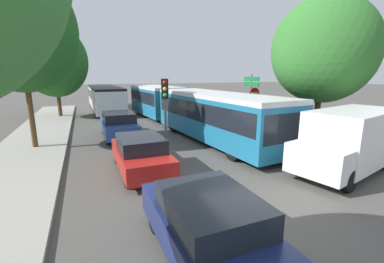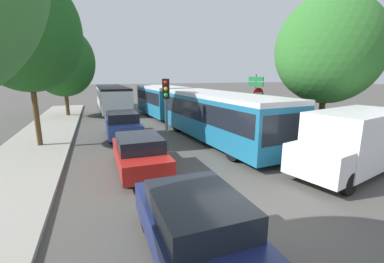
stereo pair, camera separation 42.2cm
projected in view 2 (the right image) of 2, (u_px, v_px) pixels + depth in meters
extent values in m
plane|color=#4F4C47|center=(255.00, 219.00, 6.51)|extent=(200.00, 200.00, 0.00)
cube|color=#9E998E|center=(43.00, 138.00, 14.50)|extent=(3.20, 32.44, 0.14)
cube|color=teal|center=(218.00, 117.00, 13.88)|extent=(3.44, 10.06, 2.13)
cube|color=black|center=(218.00, 110.00, 13.80)|extent=(3.43, 9.67, 0.94)
cube|color=silver|center=(219.00, 95.00, 13.63)|extent=(3.44, 10.06, 0.21)
cube|color=teal|center=(162.00, 101.00, 22.15)|extent=(3.19, 6.95, 2.13)
cube|color=black|center=(162.00, 97.00, 22.06)|extent=(3.19, 6.68, 0.94)
cube|color=silver|center=(162.00, 87.00, 21.89)|extent=(3.19, 6.95, 0.21)
cylinder|color=black|center=(179.00, 106.00, 18.70)|extent=(2.04, 1.19, 1.96)
cube|color=black|center=(286.00, 129.00, 9.50)|extent=(2.33, 0.29, 1.14)
cylinder|color=black|center=(274.00, 143.00, 11.73)|extent=(0.39, 1.06, 1.04)
cylinder|color=black|center=(234.00, 149.00, 10.81)|extent=(0.39, 1.06, 1.04)
cylinder|color=black|center=(208.00, 121.00, 17.32)|extent=(0.39, 1.06, 1.04)
cylinder|color=black|center=(177.00, 124.00, 16.39)|extent=(0.39, 1.06, 1.04)
cylinder|color=black|center=(174.00, 110.00, 22.79)|extent=(0.39, 1.06, 1.04)
cylinder|color=black|center=(150.00, 111.00, 21.86)|extent=(0.39, 1.06, 1.04)
cube|color=silver|center=(112.00, 98.00, 26.06)|extent=(2.75, 11.38, 1.97)
cube|color=black|center=(112.00, 95.00, 25.98)|extent=(2.76, 10.81, 0.83)
cube|color=black|center=(111.00, 87.00, 25.83)|extent=(2.75, 11.38, 0.20)
cylinder|color=black|center=(100.00, 102.00, 29.23)|extent=(0.32, 0.99, 0.98)
cylinder|color=black|center=(119.00, 102.00, 30.00)|extent=(0.32, 0.99, 0.98)
cylinder|color=black|center=(103.00, 110.00, 22.76)|extent=(0.32, 0.99, 0.98)
cylinder|color=black|center=(128.00, 109.00, 23.53)|extent=(0.32, 0.99, 0.98)
cube|color=navy|center=(195.00, 232.00, 4.99)|extent=(1.71, 4.04, 0.65)
cube|color=black|center=(197.00, 208.00, 4.77)|extent=(1.58, 2.12, 0.50)
cylinder|color=black|center=(147.00, 218.00, 5.98)|extent=(0.21, 0.62, 0.62)
cylinder|color=black|center=(203.00, 207.00, 6.47)|extent=(0.21, 0.62, 0.62)
cube|color=#B21E19|center=(140.00, 156.00, 9.70)|extent=(1.68, 3.95, 0.64)
cube|color=black|center=(139.00, 142.00, 9.49)|extent=(1.54, 2.07, 0.49)
cylinder|color=black|center=(118.00, 155.00, 10.67)|extent=(0.21, 0.60, 0.60)
cylinder|color=black|center=(151.00, 152.00, 11.15)|extent=(0.21, 0.60, 0.60)
cylinder|color=black|center=(125.00, 177.00, 8.36)|extent=(0.21, 0.60, 0.60)
cylinder|color=black|center=(166.00, 172.00, 8.84)|extent=(0.21, 0.60, 0.60)
cube|color=#284799|center=(123.00, 127.00, 15.02)|extent=(1.80, 4.24, 0.69)
cube|color=black|center=(122.00, 117.00, 14.80)|extent=(1.66, 2.22, 0.53)
cylinder|color=black|center=(108.00, 128.00, 16.06)|extent=(0.22, 0.65, 0.65)
cylinder|color=black|center=(133.00, 126.00, 16.58)|extent=(0.22, 0.65, 0.65)
cylinder|color=black|center=(111.00, 137.00, 13.58)|extent=(0.22, 0.65, 0.65)
cylinder|color=black|center=(140.00, 135.00, 14.10)|extent=(0.22, 0.65, 0.65)
cube|color=white|center=(356.00, 138.00, 9.39)|extent=(4.45, 2.90, 2.00)
cube|color=white|center=(316.00, 163.00, 8.12)|extent=(1.32, 2.06, 1.00)
cylinder|color=black|center=(348.00, 183.00, 7.76)|extent=(0.76, 0.40, 0.72)
cylinder|color=black|center=(298.00, 167.00, 9.12)|extent=(0.76, 0.40, 0.72)
cylinder|color=black|center=(345.00, 152.00, 10.93)|extent=(0.76, 0.40, 0.72)
cylinder|color=#56595E|center=(167.00, 116.00, 11.98)|extent=(0.12, 0.12, 3.40)
cube|color=black|center=(166.00, 89.00, 11.71)|extent=(0.38, 0.33, 0.90)
sphere|color=red|center=(166.00, 83.00, 11.50)|extent=(0.18, 0.18, 0.18)
sphere|color=#EAAD14|center=(166.00, 89.00, 11.56)|extent=(0.18, 0.18, 0.18)
sphere|color=green|center=(166.00, 95.00, 11.63)|extent=(0.18, 0.18, 0.18)
cylinder|color=#56595E|center=(257.00, 115.00, 15.61)|extent=(0.08, 0.08, 2.40)
cylinder|color=red|center=(258.00, 94.00, 15.33)|extent=(0.70, 0.03, 0.70)
cube|color=white|center=(258.00, 94.00, 15.32)|extent=(0.50, 0.04, 0.14)
cylinder|color=#56595E|center=(255.00, 102.00, 17.28)|extent=(0.10, 0.10, 3.60)
cube|color=#197A38|center=(256.00, 79.00, 16.95)|extent=(0.24, 1.40, 0.28)
cube|color=#197A38|center=(256.00, 84.00, 17.03)|extent=(0.24, 1.40, 0.28)
cylinder|color=#51381E|center=(36.00, 114.00, 12.50)|extent=(0.24, 0.24, 3.45)
ellipsoid|color=#1E561E|center=(25.00, 31.00, 11.67)|extent=(4.87, 4.87, 5.55)
ellipsoid|color=#286623|center=(35.00, 50.00, 11.87)|extent=(2.92, 2.92, 3.05)
cylinder|color=#51381E|center=(67.00, 102.00, 22.10)|extent=(0.30, 0.30, 2.47)
ellipsoid|color=#1E561E|center=(63.00, 61.00, 21.36)|extent=(5.16, 5.16, 5.84)
ellipsoid|color=#1E561E|center=(60.00, 72.00, 21.82)|extent=(3.10, 3.10, 3.21)
cylinder|color=#51381E|center=(321.00, 117.00, 13.31)|extent=(0.29, 0.29, 2.81)
ellipsoid|color=#33752D|center=(328.00, 50.00, 12.58)|extent=(5.07, 5.07, 5.24)
ellipsoid|color=#33752D|center=(331.00, 66.00, 12.55)|extent=(3.04, 3.04, 2.88)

